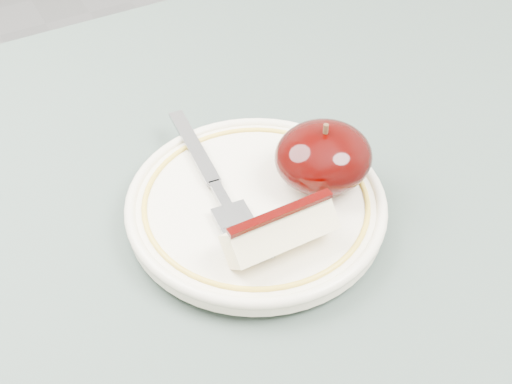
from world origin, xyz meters
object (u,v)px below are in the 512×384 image
plate (256,205)px  fork (215,184)px  table (339,368)px  apple_half (323,157)px

plate → fork: fork is taller
table → plate: plate is taller
apple_half → fork: (-0.08, 0.03, -0.02)m
plate → apple_half: size_ratio=2.63×
plate → apple_half: apple_half is taller
plate → fork: (-0.02, 0.03, 0.01)m
table → apple_half: (0.04, 0.10, 0.13)m
apple_half → fork: bearing=159.0°
apple_half → fork: 0.09m
fork → plate: bearing=-136.7°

